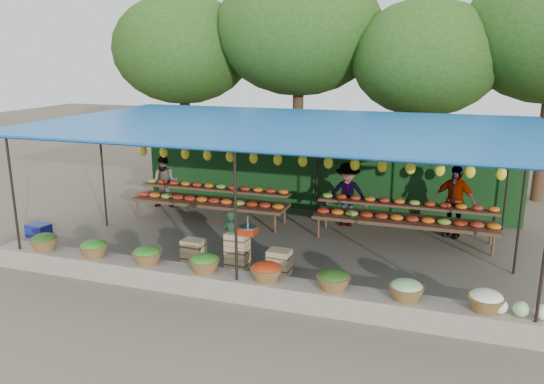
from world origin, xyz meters
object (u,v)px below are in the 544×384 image
(weighing_scale, at_px, (248,230))
(blue_crate_front, at_px, (91,259))
(blue_crate_back, at_px, (39,230))
(crate_counter, at_px, (236,254))
(vendor_seated, at_px, (232,239))

(weighing_scale, xyz_separation_m, blue_crate_front, (-3.20, -0.82, -0.71))
(blue_crate_front, xyz_separation_m, blue_crate_back, (-2.34, 1.12, 0.01))
(weighing_scale, bearing_deg, blue_crate_front, -165.66)
(blue_crate_front, distance_m, blue_crate_back, 2.59)
(crate_counter, relative_size, vendor_seated, 1.93)
(crate_counter, xyz_separation_m, blue_crate_front, (-2.93, -0.82, -0.16))
(weighing_scale, bearing_deg, vendor_seated, 171.55)
(vendor_seated, height_order, blue_crate_front, vendor_seated)
(weighing_scale, height_order, blue_crate_back, weighing_scale)
(crate_counter, xyz_separation_m, blue_crate_back, (-5.27, 0.30, -0.15))
(weighing_scale, height_order, blue_crate_front, weighing_scale)
(blue_crate_front, height_order, blue_crate_back, blue_crate_back)
(crate_counter, height_order, blue_crate_back, crate_counter)
(crate_counter, distance_m, blue_crate_back, 5.28)
(blue_crate_back, bearing_deg, vendor_seated, 4.29)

